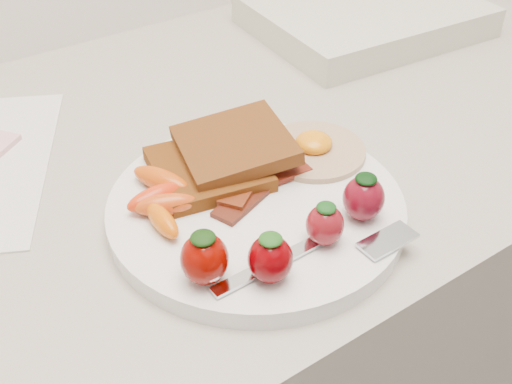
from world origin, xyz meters
TOP-DOWN VIEW (x-y plane):
  - plate at (-0.03, 1.56)m, footprint 0.27×0.27m
  - toast_lower at (-0.04, 1.62)m, footprint 0.12×0.12m
  - toast_upper at (-0.01, 1.62)m, footprint 0.13×0.12m
  - fried_egg at (0.06, 1.59)m, footprint 0.11×0.11m
  - bacon_strips at (-0.02, 1.58)m, footprint 0.11×0.08m
  - baby_carrots at (-0.10, 1.60)m, footprint 0.07×0.11m
  - strawberries at (-0.05, 1.49)m, footprint 0.19×0.06m
  - fork at (-0.02, 1.47)m, footprint 0.18×0.05m
  - appliance at (0.34, 1.81)m, footprint 0.32×0.26m

SIDE VIEW (x-z plane):
  - plate at x=-0.03m, z-range 0.90..0.92m
  - appliance at x=0.34m, z-range 0.90..0.94m
  - fork at x=-0.02m, z-range 0.92..0.92m
  - bacon_strips at x=-0.02m, z-range 0.92..0.93m
  - fried_egg at x=0.06m, z-range 0.91..0.93m
  - toast_lower at x=-0.04m, z-range 0.92..0.93m
  - baby_carrots at x=-0.10m, z-range 0.92..0.94m
  - strawberries at x=-0.05m, z-range 0.92..0.96m
  - toast_upper at x=-0.01m, z-range 0.93..0.95m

